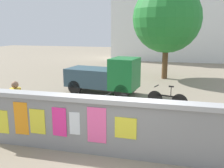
% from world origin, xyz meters
% --- Properties ---
extents(ground, '(60.00, 60.00, 0.00)m').
position_xyz_m(ground, '(0.00, 8.00, 0.00)').
color(ground, gray).
extents(poster_wall, '(7.94, 0.42, 1.53)m').
position_xyz_m(poster_wall, '(-0.01, -0.00, 0.79)').
color(poster_wall, gray).
rests_on(poster_wall, ground).
extents(auto_rickshaw_truck, '(3.77, 1.99, 1.85)m').
position_xyz_m(auto_rickshaw_truck, '(-1.90, 6.03, 0.90)').
color(auto_rickshaw_truck, black).
rests_on(auto_rickshaw_truck, ground).
extents(bicycle_near, '(1.65, 0.61, 0.95)m').
position_xyz_m(bicycle_near, '(1.19, 4.40, 0.36)').
color(bicycle_near, black).
rests_on(bicycle_near, ground).
extents(bicycle_far, '(1.68, 0.51, 0.95)m').
position_xyz_m(bicycle_far, '(-0.43, 2.62, 0.36)').
color(bicycle_far, black).
rests_on(bicycle_far, ground).
extents(person_walking, '(0.34, 0.34, 1.62)m').
position_xyz_m(person_walking, '(-3.40, 0.84, 0.99)').
color(person_walking, yellow).
rests_on(person_walking, ground).
extents(tree_roadside, '(4.32, 4.32, 6.01)m').
position_xyz_m(tree_roadside, '(0.80, 10.79, 3.84)').
color(tree_roadside, brown).
rests_on(tree_roadside, ground).
extents(building_background, '(13.29, 4.41, 9.16)m').
position_xyz_m(building_background, '(1.46, 21.41, 4.60)').
color(building_background, silver).
rests_on(building_background, ground).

